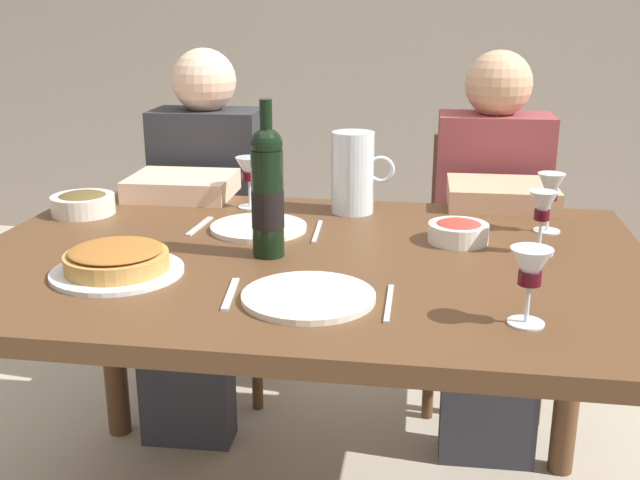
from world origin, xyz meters
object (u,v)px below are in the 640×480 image
(dining_table, at_px, (305,294))
(dinner_plate_right_setting, at_px, (259,227))
(diner_left, at_px, (201,228))
(dinner_plate_left_setting, at_px, (308,297))
(chair_right, at_px, (484,251))
(wine_glass_spare, at_px, (542,210))
(water_pitcher, at_px, (353,177))
(wine_glass_left_diner, at_px, (550,191))
(wine_glass_right_diner, at_px, (249,172))
(olive_bowl, at_px, (83,203))
(wine_glass_centre, at_px, (530,271))
(chair_left, at_px, (221,242))
(diner_right, at_px, (492,237))
(baked_tart, at_px, (117,261))
(salad_bowl, at_px, (458,231))
(wine_bottle, at_px, (267,192))

(dining_table, relative_size, dinner_plate_right_setting, 6.38)
(diner_left, bearing_deg, dinner_plate_left_setting, 117.18)
(chair_right, bearing_deg, wine_glass_spare, 92.91)
(water_pitcher, relative_size, dinner_plate_left_setting, 0.85)
(water_pitcher, relative_size, diner_left, 0.18)
(wine_glass_left_diner, bearing_deg, dinner_plate_left_setting, -133.39)
(wine_glass_right_diner, xyz_separation_m, dinner_plate_left_setting, (0.27, -0.63, -0.09))
(olive_bowl, xyz_separation_m, wine_glass_right_diner, (0.42, 0.13, 0.07))
(dinner_plate_left_setting, distance_m, chair_right, 1.26)
(dining_table, bearing_deg, wine_glass_left_diner, 25.90)
(wine_glass_centre, relative_size, dinner_plate_left_setting, 0.54)
(dining_table, relative_size, olive_bowl, 9.17)
(water_pitcher, height_order, dinner_plate_right_setting, water_pitcher)
(chair_left, bearing_deg, water_pitcher, 133.99)
(diner_left, relative_size, diner_right, 1.00)
(dinner_plate_right_setting, xyz_separation_m, diner_right, (0.60, 0.50, -0.15))
(water_pitcher, distance_m, wine_glass_centre, 0.78)
(diner_right, bearing_deg, wine_glass_spare, 94.17)
(baked_tart, distance_m, chair_left, 1.10)
(dinner_plate_right_setting, bearing_deg, wine_glass_right_diner, 109.57)
(salad_bowl, height_order, chair_left, chair_left)
(dinner_plate_left_setting, bearing_deg, dining_table, 101.54)
(dining_table, bearing_deg, chair_right, 63.85)
(diner_left, bearing_deg, wine_bottle, 117.52)
(dinner_plate_right_setting, height_order, diner_right, diner_right)
(chair_right, distance_m, diner_right, 0.26)
(wine_glass_left_diner, bearing_deg, wine_glass_centre, -100.49)
(wine_glass_left_diner, height_order, diner_left, diner_left)
(dining_table, height_order, dinner_plate_left_setting, dinner_plate_left_setting)
(wine_bottle, height_order, wine_glass_centre, wine_bottle)
(chair_left, bearing_deg, dining_table, 115.46)
(wine_glass_left_diner, bearing_deg, chair_left, 148.79)
(dining_table, distance_m, wine_glass_left_diner, 0.64)
(wine_glass_left_diner, bearing_deg, wine_bottle, -155.78)
(diner_left, xyz_separation_m, diner_right, (0.90, 0.04, 0.00))
(wine_glass_centre, bearing_deg, dinner_plate_left_setting, 172.29)
(diner_left, xyz_separation_m, chair_right, (0.89, 0.28, -0.12))
(wine_bottle, distance_m, wine_glass_spare, 0.60)
(wine_glass_left_diner, height_order, chair_left, wine_glass_left_diner)
(wine_glass_right_diner, relative_size, chair_right, 0.16)
(salad_bowl, distance_m, diner_left, 0.94)
(diner_right, bearing_deg, water_pitcher, 36.42)
(dining_table, relative_size, wine_glass_left_diner, 10.41)
(diner_left, bearing_deg, wine_glass_right_diner, 129.21)
(baked_tart, xyz_separation_m, salad_bowl, (0.69, 0.33, -0.00))
(baked_tart, distance_m, dinner_plate_right_setting, 0.41)
(chair_right, bearing_deg, diner_right, 89.77)
(wine_bottle, relative_size, chair_left, 0.39)
(dinner_plate_right_setting, distance_m, chair_left, 0.81)
(wine_glass_right_diner, relative_size, wine_glass_spare, 0.99)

